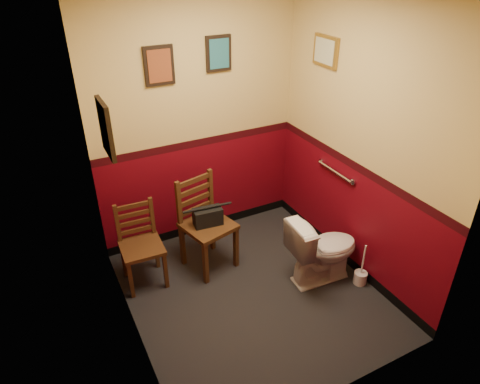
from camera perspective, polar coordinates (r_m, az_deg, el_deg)
name	(u,v)px	position (r m, az deg, el deg)	size (l,w,h in m)	color
floor	(252,293)	(4.23, 1.60, -13.35)	(2.20, 2.40, 0.00)	black
wall_back	(197,121)	(4.44, -5.73, 9.41)	(2.20, 2.70, 0.00)	#590511
wall_front	(353,250)	(2.62, 14.87, -7.50)	(2.20, 2.70, 0.00)	#590511
wall_left	(117,201)	(3.12, -16.03, -1.14)	(2.40, 2.70, 0.00)	#590511
wall_right	(360,143)	(4.05, 15.74, 6.32)	(2.40, 2.70, 0.00)	#590511
grab_bar	(335,172)	(4.36, 12.58, 2.67)	(0.05, 0.56, 0.06)	silver
framed_print_back_a	(159,66)	(4.14, -10.72, 16.22)	(0.28, 0.04, 0.36)	black
framed_print_back_b	(219,53)	(4.33, -2.87, 17.97)	(0.26, 0.04, 0.34)	black
framed_print_left	(106,129)	(3.00, -17.43, 8.05)	(0.04, 0.30, 0.38)	black
framed_print_right	(326,51)	(4.26, 11.34, 17.95)	(0.04, 0.34, 0.28)	olive
toilet	(323,250)	(4.26, 10.99, -7.54)	(0.40, 0.71, 0.69)	white
toilet_brush	(360,277)	(4.45, 15.75, -10.84)	(0.13, 0.13, 0.46)	silver
chair_left	(141,245)	(4.23, -13.09, -6.92)	(0.41, 0.41, 0.83)	#432814
chair_right	(206,224)	(4.30, -4.62, -4.26)	(0.55, 0.55, 0.97)	#432814
handbag	(208,217)	(4.21, -4.32, -3.28)	(0.29, 0.17, 0.20)	black
tp_stack	(214,224)	(4.89, -3.48, -4.24)	(0.21, 0.13, 0.36)	silver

